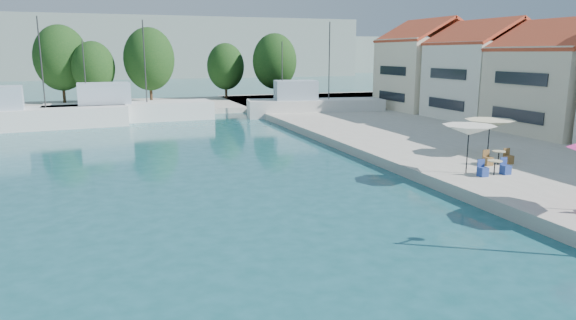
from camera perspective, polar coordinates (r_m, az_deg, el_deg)
name	(u,v)px	position (r m, az deg, el deg)	size (l,w,h in m)	color
quay_right	(572,144)	(41.72, 29.01, 1.59)	(32.00, 92.00, 0.60)	#ABA79A
quay_far	(117,107)	(64.53, -18.45, 5.58)	(90.00, 16.00, 0.60)	#ABA79A
hill_west	(22,48)	(158.62, -27.49, 11.01)	(180.00, 40.00, 16.00)	gray
hill_east	(253,55)	(183.86, -3.96, 11.60)	(140.00, 40.00, 12.00)	gray
building_04	(566,75)	(44.75, 28.48, 8.33)	(9.00, 8.80, 9.20)	beige
building_05	(485,68)	(51.25, 21.03, 9.50)	(8.40, 8.80, 9.70)	white
building_06	(428,64)	(58.42, 15.29, 10.29)	(9.00, 8.80, 10.20)	beige
trawler_02	(19,117)	(51.38, -27.68, 4.25)	(17.55, 6.18, 10.20)	silver
trawler_03	(126,110)	(53.43, -17.51, 5.29)	(16.11, 4.70, 10.20)	silver
trawler_04	(312,106)	(54.92, 2.69, 5.99)	(14.78, 6.17, 10.20)	silver
tree_04	(61,58)	(69.30, -23.93, 10.33)	(6.36, 6.36, 9.42)	#3F2B19
tree_05	(93,68)	(66.80, -20.82, 9.57)	(5.03, 5.03, 7.45)	#3F2B19
tree_06	(149,59)	(66.73, -15.16, 10.77)	(6.18, 6.18, 9.14)	#3F2B19
tree_07	(226,67)	(70.44, -6.95, 10.27)	(4.96, 4.96, 7.35)	#3F2B19
tree_08	(275,61)	(68.62, -1.49, 10.91)	(5.79, 5.79, 8.58)	#3F2B19
umbrella_white	(469,130)	(27.48, 19.47, 3.15)	(2.70, 2.70, 2.47)	black
umbrella_cream	(490,124)	(33.06, 21.52, 3.75)	(2.96, 2.96, 2.12)	black
cafe_table_02	(494,170)	(27.79, 21.95, -1.01)	(1.82, 0.70, 0.76)	black
cafe_table_03	(498,159)	(30.55, 22.33, 0.06)	(1.82, 0.70, 0.76)	black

